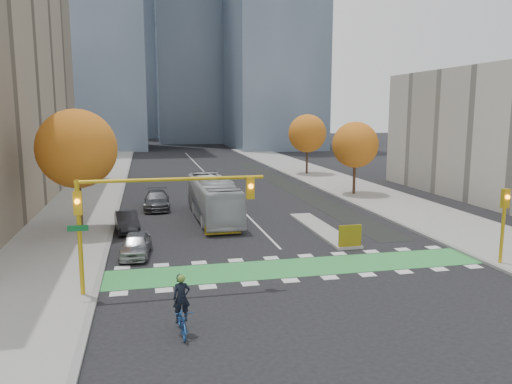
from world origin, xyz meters
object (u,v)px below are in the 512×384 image
bus (213,199)px  parked_car_a (136,245)px  hazard_board (350,236)px  tree_east_near (355,145)px  traffic_signal_west (140,205)px  parked_car_b (127,222)px  tree_west (77,149)px  tree_east_far (307,133)px  traffic_signal_east (504,215)px  parked_car_c (157,200)px  cyclist (182,314)px

bus → parked_car_a: (-5.57, -8.75, -0.91)m
hazard_board → tree_east_near: 19.93m
traffic_signal_west → parked_car_a: bearing=93.8°
traffic_signal_west → parked_car_b: traffic_signal_west is taller
tree_west → parked_car_b: tree_west is taller
tree_east_far → bus: bearing=-122.6°
hazard_board → traffic_signal_east: traffic_signal_east is taller
traffic_signal_east → parked_car_a: (-18.82, 5.95, -2.07)m
parked_car_c → bus: bearing=-48.6°
tree_east_far → cyclist: 47.32m
parked_car_c → tree_west: bearing=-124.0°
traffic_signal_east → hazard_board: bearing=144.1°
hazard_board → parked_car_b: (-13.00, 7.36, -0.14)m
parked_car_a → parked_car_b: 6.16m
tree_east_far → traffic_signal_east: 38.64m
tree_east_near → hazard_board: bearing=-114.2°
traffic_signal_west → bus: (5.18, 14.71, -2.47)m
traffic_signal_east → bus: bearing=132.0°
traffic_signal_west → parked_car_b: size_ratio=2.13×
parked_car_a → traffic_signal_east: bearing=-11.6°
hazard_board → cyclist: (-10.52, -9.30, -0.05)m
bus → parked_car_a: bus is taller
traffic_signal_west → parked_car_a: traffic_signal_west is taller
traffic_signal_east → parked_car_c: bearing=131.4°
tree_east_far → traffic_signal_east: (-2.00, -38.51, -2.51)m
bus → traffic_signal_west: bearing=-110.5°
hazard_board → tree_east_far: size_ratio=0.18×
cyclist → parked_car_a: (-1.80, 10.54, -0.09)m
traffic_signal_west → traffic_signal_east: bearing=0.0°
parked_car_a → parked_car_c: 13.78m
tree_west → parked_car_a: size_ratio=2.12×
hazard_board → traffic_signal_east: (6.50, -4.71, 1.93)m
parked_car_c → cyclist: bearing=-87.4°
bus → parked_car_a: bearing=-123.6°
tree_west → traffic_signal_east: bearing=-29.1°
bus → cyclist: bearing=-102.2°
parked_car_a → hazard_board: bearing=0.2°
traffic_signal_west → parked_car_c: size_ratio=1.66×
traffic_signal_east → bus: size_ratio=0.36×
tree_east_near → cyclist: bearing=-124.4°
tree_east_far → tree_east_near: bearing=-91.8°
tree_east_far → bus: size_ratio=0.68×
tree_west → bus: 10.33m
traffic_signal_west → parked_car_c: traffic_signal_west is taller
tree_east_near → parked_car_c: bearing=-171.4°
hazard_board → cyclist: bearing=-138.5°
parked_car_c → traffic_signal_west: bearing=-91.3°
tree_west → traffic_signal_east: tree_west is taller
tree_east_far → traffic_signal_west: size_ratio=0.90×
parked_car_b → parked_car_c: 7.88m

